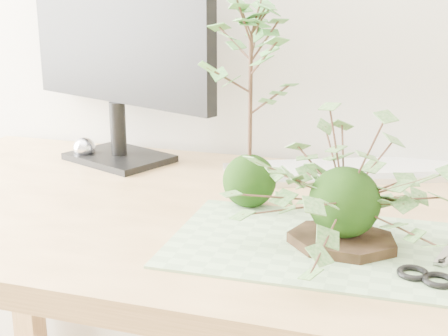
{
  "coord_description": "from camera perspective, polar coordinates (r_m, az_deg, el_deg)",
  "views": [
    {
      "loc": [
        0.28,
        0.28,
        1.1
      ],
      "look_at": [
        0.0,
        1.14,
        0.84
      ],
      "focal_mm": 50.0,
      "sensor_mm": 36.0,
      "label": 1
    }
  ],
  "objects": [
    {
      "name": "desk",
      "position": [
        1.07,
        5.32,
        -8.77
      ],
      "size": [
        1.6,
        0.7,
        0.74
      ],
      "color": "tan",
      "rests_on": "ground_plane"
    },
    {
      "name": "cutting_mat",
      "position": [
        0.92,
        8.59,
        -6.96
      ],
      "size": [
        0.43,
        0.3,
        0.0
      ],
      "primitive_type": "cube",
      "rotation": [
        0.0,
        0.0,
        0.03
      ],
      "color": "gray",
      "rests_on": "desk"
    },
    {
      "name": "stone_dish",
      "position": [
        0.92,
        10.76,
        -6.53
      ],
      "size": [
        0.17,
        0.17,
        0.01
      ],
      "primitive_type": "cylinder",
      "rotation": [
        0.0,
        0.0,
        -0.04
      ],
      "color": "black",
      "rests_on": "cutting_mat"
    },
    {
      "name": "ivy_kokedama",
      "position": [
        0.88,
        11.11,
        -0.15
      ],
      "size": [
        0.3,
        0.3,
        0.2
      ],
      "rotation": [
        0.0,
        0.0,
        -0.04
      ],
      "color": "black",
      "rests_on": "stone_dish"
    },
    {
      "name": "maple_kokedama",
      "position": [
        1.02,
        2.48,
        10.81
      ],
      "size": [
        0.25,
        0.25,
        0.38
      ],
      "rotation": [
        0.0,
        0.0,
        0.28
      ],
      "color": "black",
      "rests_on": "desk"
    },
    {
      "name": "keyboard",
      "position": [
        1.28,
        11.22,
        -0.21
      ],
      "size": [
        0.51,
        0.33,
        0.02
      ],
      "rotation": [
        0.0,
        0.0,
        0.42
      ],
      "color": "silver",
      "rests_on": "desk"
    },
    {
      "name": "monitor",
      "position": [
        1.34,
        -9.89,
        11.82
      ],
      "size": [
        0.5,
        0.23,
        0.46
      ],
      "rotation": [
        0.0,
        0.0,
        -0.39
      ],
      "color": "black",
      "rests_on": "desk"
    },
    {
      "name": "foil_ball",
      "position": [
        1.4,
        -12.65,
        1.76
      ],
      "size": [
        0.05,
        0.05,
        0.05
      ],
      "primitive_type": "sphere",
      "color": "silver",
      "rests_on": "desk"
    },
    {
      "name": "scissors",
      "position": [
        0.86,
        19.06,
        -9.0
      ],
      "size": [
        0.09,
        0.17,
        0.01
      ],
      "rotation": [
        0.0,
        0.0,
        -0.36
      ],
      "color": "#969696",
      "rests_on": "cutting_mat"
    }
  ]
}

